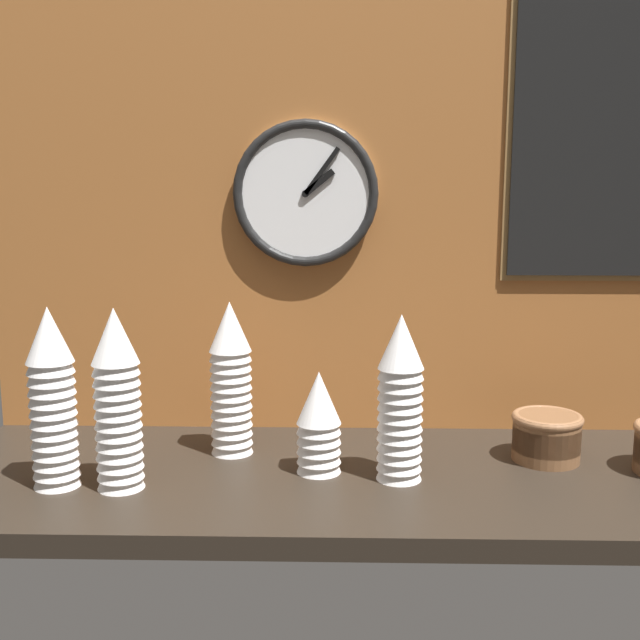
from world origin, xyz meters
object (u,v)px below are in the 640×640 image
Objects in this scene: cup_stack_center_right at (400,398)px; wall_clock at (306,193)px; bowl_stack_right at (547,435)px; cup_stack_far_left at (52,398)px; cup_stack_center at (319,422)px; cup_stack_center_left at (231,378)px; menu_board at (606,129)px; cup_stack_left at (117,399)px.

cup_stack_center_right is 47.90cm from wall_clock.
bowl_stack_right is at bearing -20.26° from wall_clock.
bowl_stack_right is at bearing 19.59° from cup_stack_center_right.
cup_stack_center is (45.82, 7.72, -6.49)cm from cup_stack_far_left.
cup_stack_far_left is (-28.52, -17.64, 0.93)cm from cup_stack_center_left.
cup_stack_center_left is 1.00× the size of cup_stack_center_right.
cup_stack_center is at bearing -29.83° from cup_stack_center_left.
cup_stack_far_left is at bearing -175.60° from cup_stack_center_right.
cup_stack_center_right is 0.49× the size of menu_board.
cup_stack_far_left reaches higher than cup_stack_center_right.
wall_clock is (13.99, 14.45, 35.00)cm from cup_stack_center_left.
wall_clock reaches higher than cup_stack_left.
bowl_stack_right is 67.08cm from wall_clock.
cup_stack_center_left and cup_stack_center_right have the same top height.
cup_stack_center_left is at bearing 47.07° from cup_stack_left.
bowl_stack_right is (28.81, 10.26, -10.10)cm from cup_stack_center_right.
cup_stack_left is at bearing -3.39° from cup_stack_far_left.
cup_stack_left is 2.38× the size of bowl_stack_right.
cup_stack_far_left is at bearing -148.26° from cup_stack_center_left.
cup_stack_center_left is 1.59× the size of cup_stack_center.
cup_stack_center_right is (48.81, 5.32, -0.93)cm from cup_stack_left.
bowl_stack_right is (77.63, 15.58, -11.02)cm from cup_stack_left.
bowl_stack_right is 0.45× the size of wall_clock.
menu_board is at bearing 33.93° from cup_stack_center_right.
menu_board reaches higher than cup_stack_center_left.
cup_stack_center_left is 2.24× the size of bowl_stack_right.
cup_stack_center_left reaches higher than cup_stack_center.
cup_stack_center_left is at bearing 150.17° from cup_stack_center.
menu_board reaches higher than wall_clock.
cup_stack_left is 49.11cm from cup_stack_center_right.
cup_stack_center_left is at bearing -168.27° from menu_board.
cup_stack_center_right is (60.29, 4.64, -0.93)cm from cup_stack_far_left.
bowl_stack_right is 62.07cm from menu_board.
menu_board reaches higher than cup_stack_far_left.
wall_clock is at bearing -179.15° from menu_board.
wall_clock is at bearing 97.73° from cup_stack_center.
cup_stack_far_left is 1.06× the size of cup_stack_center_right.
wall_clock is at bearing 159.74° from bowl_stack_right.
wall_clock reaches higher than cup_stack_center_right.
cup_stack_center_left is 33.55cm from cup_stack_far_left.
cup_stack_left is 1.68× the size of cup_stack_center.
cup_stack_left is at bearing -166.26° from cup_stack_center.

